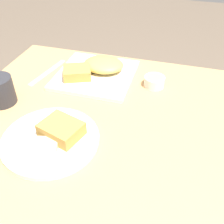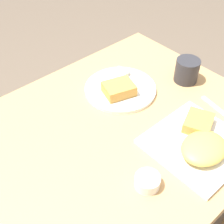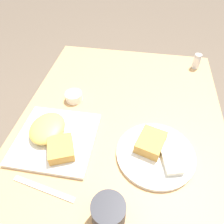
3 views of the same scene
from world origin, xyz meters
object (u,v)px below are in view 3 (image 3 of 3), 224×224
Objects in this scene: plate_square_near at (53,136)px; coffee_mug at (108,213)px; sauce_ramekin at (74,96)px; salt_shaker at (196,62)px; butter_knife at (44,189)px; plate_oval_far at (155,151)px.

coffee_mug is at bearing 45.55° from plate_square_near.
sauce_ramekin is 0.96× the size of salt_shaker.
plate_square_near is 1.33× the size of butter_knife.
salt_shaker is 0.92m from butter_knife.
plate_oval_far is (0.00, 0.37, -0.01)m from plate_square_near.
coffee_mug reaches higher than butter_knife.
sauce_ramekin is 0.41m from butter_knife.
plate_square_near is 0.19m from butter_knife.
plate_oval_far is at bearing 89.54° from plate_square_near.
plate_square_near is 0.79m from salt_shaker.
coffee_mug is (0.46, 0.24, 0.03)m from sauce_ramekin.
plate_square_near is at bearing -2.81° from sauce_ramekin.
sauce_ramekin is (-0.22, 0.01, -0.00)m from plate_square_near.
butter_knife is at bearing -60.98° from plate_oval_far.
coffee_mug is (0.81, -0.31, 0.01)m from salt_shaker.
coffee_mug is (0.24, -0.12, 0.03)m from plate_oval_far.
plate_square_near is at bearing 111.16° from butter_knife.
butter_knife is (0.41, 0.02, -0.02)m from sauce_ramekin.
sauce_ramekin is (-0.22, -0.36, 0.00)m from plate_oval_far.
plate_square_near reaches higher than sauce_ramekin.
butter_knife is at bearing -104.32° from coffee_mug.
coffee_mug reaches higher than salt_shaker.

